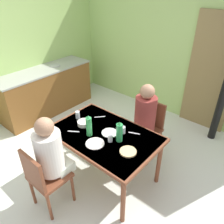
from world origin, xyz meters
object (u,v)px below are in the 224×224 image
chair_near_diner (44,177)px  kitchen_counter (46,91)px  person_near_diner (50,152)px  dining_table (104,138)px  person_far_diner (145,114)px  water_bottle_green_far (89,126)px  serving_bowl_center (84,123)px  chair_far_diner (148,126)px  water_bottle_green_near (119,132)px

chair_near_diner → kitchen_counter: bearing=144.3°
person_near_diner → dining_table: bearing=73.9°
person_far_diner → kitchen_counter: bearing=2.2°
chair_near_diner → person_near_diner: bearing=90.0°
kitchen_counter → person_far_diner: size_ratio=2.49×
person_near_diner → kitchen_counter: bearing=147.1°
person_far_diner → water_bottle_green_far: (-0.29, -0.80, 0.09)m
serving_bowl_center → chair_far_diner: bearing=59.0°
water_bottle_green_far → kitchen_counter: bearing=160.3°
dining_table → serving_bowl_center: serving_bowl_center is taller
chair_near_diner → water_bottle_green_near: bearing=63.0°
chair_near_diner → chair_far_diner: size_ratio=1.00×
water_bottle_green_near → serving_bowl_center: water_bottle_green_near is taller
chair_far_diner → water_bottle_green_near: water_bottle_green_near is taller
chair_near_diner → water_bottle_green_far: water_bottle_green_far is taller
kitchen_counter → chair_far_diner: (2.27, 0.22, 0.05)m
person_far_diner → person_near_diner: bearing=75.0°
chair_far_diner → person_far_diner: (-0.00, -0.14, 0.28)m
dining_table → water_bottle_green_far: water_bottle_green_far is taller
kitchen_counter → chair_near_diner: kitchen_counter is taller
chair_far_diner → person_near_diner: size_ratio=1.13×
dining_table → person_near_diner: person_near_diner is taller
dining_table → water_bottle_green_far: size_ratio=4.77×
person_far_diner → water_bottle_green_near: size_ratio=2.87×
kitchen_counter → serving_bowl_center: (1.77, -0.60, 0.31)m
chair_far_diner → person_far_diner: 0.31m
dining_table → person_far_diner: bearing=76.2°
chair_near_diner → serving_bowl_center: chair_near_diner is taller
kitchen_counter → person_far_diner: person_far_diner is taller
chair_near_diner → person_far_diner: size_ratio=1.13×
chair_near_diner → person_far_diner: (0.35, 1.46, 0.28)m
kitchen_counter → person_near_diner: (1.92, -1.24, 0.33)m
chair_near_diner → water_bottle_green_far: (0.07, 0.67, 0.37)m
dining_table → person_near_diner: (-0.19, -0.66, 0.12)m
chair_near_diner → serving_bowl_center: bearing=100.6°
person_near_diner → water_bottle_green_near: (0.42, 0.68, 0.08)m
kitchen_counter → chair_near_diner: size_ratio=2.20×
chair_far_diner → water_bottle_green_far: 1.05m
person_near_diner → serving_bowl_center: 0.65m
chair_far_diner → serving_bowl_center: bearing=59.0°
water_bottle_green_near → person_far_diner: bearing=95.5°
water_bottle_green_far → serving_bowl_center: size_ratio=1.67×
serving_bowl_center → chair_near_diner: bearing=-79.4°
dining_table → person_near_diner: size_ratio=1.76×
dining_table → serving_bowl_center: (-0.34, -0.03, 0.10)m
water_bottle_green_near → water_bottle_green_far: size_ratio=0.94×
water_bottle_green_far → serving_bowl_center: bearing=153.5°
chair_far_diner → person_far_diner: bearing=90.0°
chair_far_diner → person_near_diner: person_near_diner is taller
water_bottle_green_far → water_bottle_green_near: bearing=23.4°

